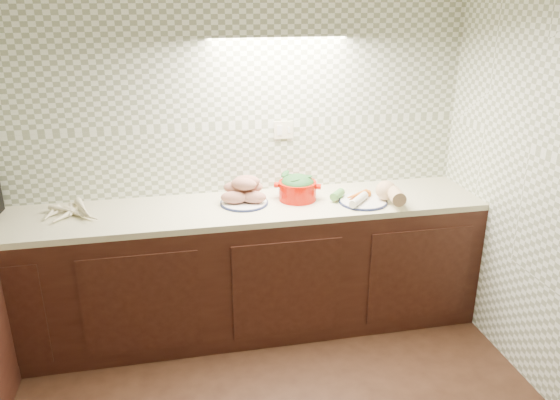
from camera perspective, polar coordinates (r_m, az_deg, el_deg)
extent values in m
cube|color=gray|center=(3.66, -8.09, 6.51)|extent=(3.60, 0.05, 2.60)
cube|color=beige|center=(3.74, 0.38, 7.33)|extent=(0.13, 0.01, 0.12)
cube|color=black|center=(3.72, -7.11, -7.64)|extent=(3.60, 0.60, 0.86)
cube|color=beige|center=(3.53, -7.43, -1.20)|extent=(3.60, 0.60, 0.04)
cone|color=#FAF0C7|center=(3.54, -23.02, -1.92)|extent=(0.07, 0.20, 0.05)
cone|color=#FAF0C7|center=(3.64, -20.46, -0.95)|extent=(0.14, 0.20, 0.05)
cone|color=#FAF0C7|center=(3.58, -21.71, -1.52)|extent=(0.07, 0.21, 0.04)
cone|color=#FAF0C7|center=(3.66, -21.92, -1.12)|extent=(0.09, 0.18, 0.04)
cone|color=#FAF0C7|center=(3.66, -20.92, -0.87)|extent=(0.20, 0.18, 0.05)
cone|color=#FAF0C7|center=(3.58, -19.37, -1.26)|extent=(0.07, 0.22, 0.04)
cone|color=#FAF0C7|center=(3.51, -19.33, -1.60)|extent=(0.05, 0.22, 0.04)
cone|color=#FAF0C7|center=(3.53, -19.99, -1.18)|extent=(0.05, 0.22, 0.04)
cone|color=#FAF0C7|center=(3.49, -20.52, -1.57)|extent=(0.07, 0.21, 0.05)
cone|color=#FAF0C7|center=(3.65, -21.29, -0.72)|extent=(0.20, 0.17, 0.04)
cylinder|color=#141B40|center=(3.58, -3.76, -0.30)|extent=(0.32, 0.32, 0.01)
cylinder|color=white|center=(3.58, -3.76, -0.27)|extent=(0.30, 0.30, 0.02)
ellipsoid|color=#A36D56|center=(3.53, -4.84, 0.27)|extent=(0.18, 0.10, 0.08)
ellipsoid|color=#A36D56|center=(3.53, -2.82, 0.32)|extent=(0.18, 0.10, 0.08)
ellipsoid|color=#A36D56|center=(3.61, -3.87, 0.76)|extent=(0.18, 0.10, 0.08)
ellipsoid|color=#A36D56|center=(3.57, -4.57, 1.28)|extent=(0.18, 0.10, 0.08)
ellipsoid|color=#A36D56|center=(3.59, -3.15, 1.42)|extent=(0.18, 0.10, 0.08)
ellipsoid|color=#A36D56|center=(3.52, -3.80, 1.68)|extent=(0.18, 0.10, 0.08)
ellipsoid|color=#A36D56|center=(3.55, -3.49, 1.97)|extent=(0.18, 0.10, 0.08)
cylinder|color=black|center=(3.69, -3.45, 0.66)|extent=(0.13, 0.13, 0.05)
sphere|color=maroon|center=(3.67, -3.67, 1.23)|extent=(0.07, 0.07, 0.07)
sphere|color=beige|center=(3.69, -3.08, 1.18)|extent=(0.04, 0.04, 0.04)
cylinder|color=#B80C00|center=(3.62, 1.84, 0.98)|extent=(0.32, 0.32, 0.13)
cube|color=#B80C00|center=(3.63, -0.35, 1.60)|extent=(0.05, 0.06, 0.02)
cube|color=#B80C00|center=(3.60, 4.07, 1.40)|extent=(0.05, 0.06, 0.02)
ellipsoid|color=#276026|center=(3.61, 1.85, 1.73)|extent=(0.22, 0.22, 0.12)
cylinder|color=#141B40|center=(3.63, 8.67, -0.18)|extent=(0.32, 0.32, 0.01)
cylinder|color=white|center=(3.63, 8.67, -0.15)|extent=(0.30, 0.30, 0.02)
cone|color=#E05B1A|center=(3.65, 8.53, 0.43)|extent=(0.16, 0.14, 0.04)
cone|color=#E05B1A|center=(3.66, 8.78, 0.47)|extent=(0.17, 0.13, 0.04)
cone|color=#E05B1A|center=(3.63, 8.21, 0.35)|extent=(0.17, 0.13, 0.04)
cone|color=#E05B1A|center=(3.65, 8.81, 0.73)|extent=(0.19, 0.08, 0.04)
cylinder|color=silver|center=(3.56, 8.22, 0.03)|extent=(0.17, 0.19, 0.05)
cylinder|color=#3D8638|center=(3.63, 6.01, 0.56)|extent=(0.12, 0.13, 0.05)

